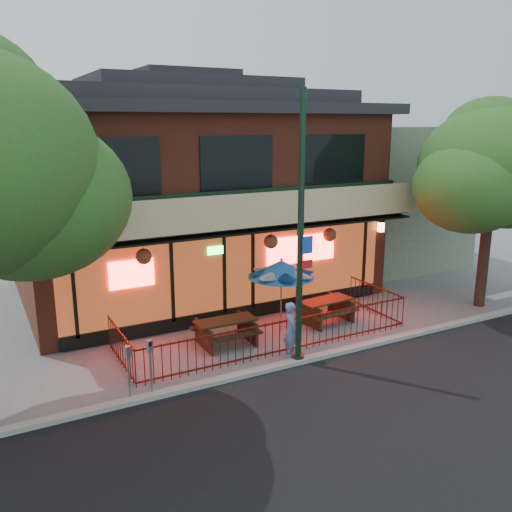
{
  "coord_description": "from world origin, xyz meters",
  "views": [
    {
      "loc": [
        -7.23,
        -11.6,
        6.19
      ],
      "look_at": [
        0.01,
        2.0,
        2.37
      ],
      "focal_mm": 38.0,
      "sensor_mm": 36.0,
      "label": 1
    }
  ],
  "objects_px": {
    "patio_umbrella": "(281,269)",
    "street_light": "(300,246)",
    "parking_meter_far": "(128,364)",
    "pedestrian": "(291,329)",
    "parking_meter_near": "(150,359)",
    "picnic_table_left": "(226,328)",
    "picnic_table_right": "(325,307)",
    "street_tree_right": "(493,161)"
  },
  "relations": [
    {
      "from": "street_light",
      "to": "parking_meter_far",
      "type": "xyz_separation_m",
      "value": [
        -4.51,
        0.0,
        -2.23
      ]
    },
    {
      "from": "picnic_table_right",
      "to": "parking_meter_near",
      "type": "xyz_separation_m",
      "value": [
        -6.35,
        -2.11,
        0.46
      ]
    },
    {
      "from": "picnic_table_right",
      "to": "parking_meter_near",
      "type": "relative_size",
      "value": 1.32
    },
    {
      "from": "patio_umbrella",
      "to": "street_light",
      "type": "bearing_deg",
      "value": -108.87
    },
    {
      "from": "street_light",
      "to": "pedestrian",
      "type": "height_order",
      "value": "street_light"
    },
    {
      "from": "street_tree_right",
      "to": "parking_meter_near",
      "type": "relative_size",
      "value": 5.0
    },
    {
      "from": "street_light",
      "to": "parking_meter_near",
      "type": "distance_m",
      "value": 4.57
    },
    {
      "from": "patio_umbrella",
      "to": "parking_meter_near",
      "type": "relative_size",
      "value": 1.63
    },
    {
      "from": "picnic_table_left",
      "to": "parking_meter_near",
      "type": "distance_m",
      "value": 3.46
    },
    {
      "from": "parking_meter_far",
      "to": "picnic_table_right",
      "type": "bearing_deg",
      "value": 17.09
    },
    {
      "from": "street_tree_right",
      "to": "parking_meter_near",
      "type": "height_order",
      "value": "street_tree_right"
    },
    {
      "from": "street_light",
      "to": "parking_meter_far",
      "type": "relative_size",
      "value": 5.15
    },
    {
      "from": "picnic_table_left",
      "to": "pedestrian",
      "type": "relative_size",
      "value": 1.14
    },
    {
      "from": "picnic_table_left",
      "to": "parking_meter_far",
      "type": "xyz_separation_m",
      "value": [
        -3.32,
        -1.97,
        0.43
      ]
    },
    {
      "from": "parking_meter_near",
      "to": "parking_meter_far",
      "type": "relative_size",
      "value": 1.03
    },
    {
      "from": "street_tree_right",
      "to": "patio_umbrella",
      "type": "xyz_separation_m",
      "value": [
        -7.3,
        1.17,
        -3.01
      ]
    },
    {
      "from": "patio_umbrella",
      "to": "parking_meter_far",
      "type": "relative_size",
      "value": 1.68
    },
    {
      "from": "street_light",
      "to": "patio_umbrella",
      "type": "relative_size",
      "value": 3.07
    },
    {
      "from": "picnic_table_right",
      "to": "street_tree_right",
      "type": "bearing_deg",
      "value": -11.19
    },
    {
      "from": "street_tree_right",
      "to": "pedestrian",
      "type": "bearing_deg",
      "value": -175.8
    },
    {
      "from": "pedestrian",
      "to": "patio_umbrella",
      "type": "bearing_deg",
      "value": -14.94
    },
    {
      "from": "picnic_table_left",
      "to": "picnic_table_right",
      "type": "distance_m",
      "value": 3.55
    },
    {
      "from": "picnic_table_left",
      "to": "parking_meter_near",
      "type": "height_order",
      "value": "parking_meter_near"
    },
    {
      "from": "pedestrian",
      "to": "parking_meter_near",
      "type": "distance_m",
      "value": 4.03
    },
    {
      "from": "patio_umbrella",
      "to": "picnic_table_left",
      "type": "bearing_deg",
      "value": -174.54
    },
    {
      "from": "street_tree_right",
      "to": "pedestrian",
      "type": "xyz_separation_m",
      "value": [
        -8.03,
        -0.59,
        -4.19
      ]
    },
    {
      "from": "street_light",
      "to": "picnic_table_right",
      "type": "bearing_deg",
      "value": 41.94
    },
    {
      "from": "picnic_table_right",
      "to": "pedestrian",
      "type": "bearing_deg",
      "value": -143.82
    },
    {
      "from": "picnic_table_right",
      "to": "parking_meter_near",
      "type": "bearing_deg",
      "value": -161.62
    },
    {
      "from": "picnic_table_right",
      "to": "patio_umbrella",
      "type": "distance_m",
      "value": 2.18
    },
    {
      "from": "street_tree_right",
      "to": "picnic_table_right",
      "type": "height_order",
      "value": "street_tree_right"
    },
    {
      "from": "picnic_table_right",
      "to": "pedestrian",
      "type": "distance_m",
      "value": 2.92
    },
    {
      "from": "pedestrian",
      "to": "picnic_table_right",
      "type": "bearing_deg",
      "value": -46.19
    },
    {
      "from": "street_light",
      "to": "pedestrian",
      "type": "xyz_separation_m",
      "value": [
        0.01,
        0.4,
        -2.38
      ]
    },
    {
      "from": "street_light",
      "to": "parking_meter_far",
      "type": "bearing_deg",
      "value": 179.97
    },
    {
      "from": "pedestrian",
      "to": "parking_meter_near",
      "type": "relative_size",
      "value": 1.1
    },
    {
      "from": "pedestrian",
      "to": "parking_meter_far",
      "type": "bearing_deg",
      "value": 102.63
    },
    {
      "from": "picnic_table_right",
      "to": "patio_umbrella",
      "type": "height_order",
      "value": "patio_umbrella"
    },
    {
      "from": "street_light",
      "to": "street_tree_right",
      "type": "relative_size",
      "value": 1.0
    },
    {
      "from": "street_light",
      "to": "parking_meter_near",
      "type": "xyz_separation_m",
      "value": [
        -4.0,
        0.0,
        -2.2
      ]
    },
    {
      "from": "picnic_table_left",
      "to": "parking_meter_near",
      "type": "bearing_deg",
      "value": -144.97
    },
    {
      "from": "street_tree_right",
      "to": "picnic_table_left",
      "type": "bearing_deg",
      "value": 173.94
    }
  ]
}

